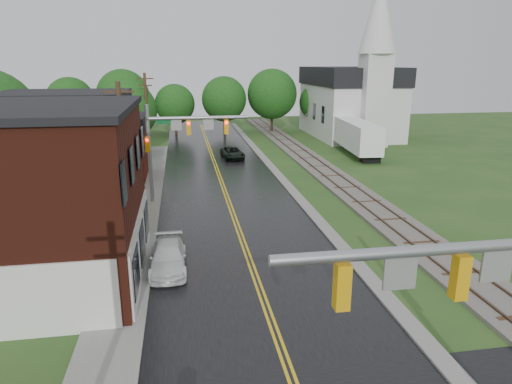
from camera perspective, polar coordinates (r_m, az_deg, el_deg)
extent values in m
cube|color=black|center=(37.86, -4.07, 0.46)|extent=(10.00, 90.00, 0.02)
cube|color=gray|center=(43.42, 2.43, 2.51)|extent=(0.80, 70.00, 0.12)
cube|color=gray|center=(33.06, -14.00, -2.30)|extent=(2.40, 50.00, 0.12)
cube|color=silver|center=(23.11, -14.21, -6.38)|extent=(0.10, 9.50, 3.00)
cube|color=tan|center=(33.97, -22.34, 3.05)|extent=(8.00, 7.00, 6.40)
cube|color=#3F0F0C|center=(42.63, -18.32, 4.49)|extent=(7.00, 6.00, 4.40)
cube|color=silver|center=(65.92, 11.56, 9.91)|extent=(10.00, 16.00, 7.00)
cube|color=black|center=(65.62, 11.79, 13.99)|extent=(10.40, 16.40, 2.40)
cube|color=silver|center=(58.36, 14.46, 10.96)|extent=(3.20, 3.20, 11.00)
cone|color=silver|center=(58.43, 15.18, 20.76)|extent=(4.40, 4.40, 9.00)
cube|color=#59544C|center=(44.54, 8.24, 2.84)|extent=(3.20, 80.00, 0.20)
cube|color=#4C3828|center=(44.30, 7.36, 2.99)|extent=(0.10, 80.00, 0.12)
cube|color=#4C3828|center=(44.73, 9.13, 3.04)|extent=(0.10, 80.00, 0.12)
cylinder|color=gray|center=(10.59, 21.29, -6.76)|extent=(7.20, 0.26, 0.26)
cube|color=orange|center=(11.23, 24.14, -9.67)|extent=(0.32, 0.30, 1.05)
cube|color=orange|center=(10.05, 10.70, -11.53)|extent=(0.32, 0.30, 1.05)
cube|color=gray|center=(11.64, 27.85, -8.18)|extent=(0.75, 0.06, 0.75)
cube|color=gray|center=(10.45, 17.55, -9.69)|extent=(0.75, 0.06, 0.75)
cylinder|color=gray|center=(34.05, -13.16, 4.55)|extent=(0.28, 0.28, 7.20)
cylinder|color=gray|center=(33.59, -7.23, 9.19)|extent=(7.20, 0.26, 0.26)
cube|color=orange|center=(33.66, -8.42, 7.96)|extent=(0.32, 0.30, 1.05)
cube|color=orange|center=(33.81, -3.74, 8.13)|extent=(0.32, 0.30, 1.05)
cube|color=gray|center=(33.63, -9.92, 8.23)|extent=(0.75, 0.06, 0.75)
cube|color=gray|center=(33.69, -5.96, 8.39)|extent=(0.75, 0.06, 0.75)
cube|color=#0C5926|center=(33.61, -11.18, 8.59)|extent=(1.40, 0.04, 0.30)
sphere|color=#FF0C0C|center=(33.44, -8.44, 8.47)|extent=(0.20, 0.20, 0.20)
cylinder|color=#382616|center=(29.11, -16.21, 4.25)|extent=(0.28, 0.28, 9.00)
cube|color=#382616|center=(28.61, -16.82, 11.91)|extent=(1.80, 0.12, 0.12)
cube|color=#382616|center=(28.66, -16.71, 10.52)|extent=(1.40, 0.12, 0.12)
cylinder|color=#382616|center=(50.78, -13.45, 9.21)|extent=(0.28, 0.28, 9.00)
cube|color=#382616|center=(50.50, -13.74, 13.61)|extent=(1.80, 0.12, 0.12)
cube|color=#382616|center=(50.52, -13.69, 12.82)|extent=(1.40, 0.12, 0.12)
cylinder|color=black|center=(48.37, -22.06, 4.38)|extent=(0.36, 0.36, 2.70)
sphere|color=#184212|center=(47.89, -22.48, 8.25)|extent=(6.00, 6.00, 6.00)
sphere|color=#184212|center=(47.43, -21.80, 7.61)|extent=(4.20, 4.20, 4.20)
cylinder|color=black|center=(53.36, -15.47, 6.06)|extent=(0.36, 0.36, 2.88)
sphere|color=#184212|center=(52.91, -15.75, 9.81)|extent=(6.40, 6.40, 6.40)
sphere|color=#184212|center=(52.51, -15.09, 9.20)|extent=(4.48, 4.48, 4.48)
imported|color=black|center=(49.37, -2.95, 4.87)|extent=(2.45, 4.57, 1.22)
imported|color=white|center=(23.52, -10.94, -8.05)|extent=(1.80, 4.39, 1.27)
cube|color=black|center=(49.02, 14.08, 4.08)|extent=(2.00, 1.35, 0.80)
cylinder|color=gray|center=(55.72, 11.13, 5.65)|extent=(0.16, 0.16, 0.80)
cube|color=white|center=(52.71, 12.34, 7.07)|extent=(3.49, 11.95, 2.94)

